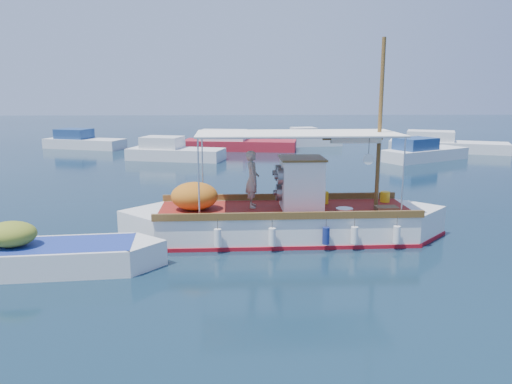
{
  "coord_description": "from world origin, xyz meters",
  "views": [
    {
      "loc": [
        -2.0,
        -16.18,
        4.84
      ],
      "look_at": [
        -1.4,
        0.0,
        1.5
      ],
      "focal_mm": 35.0,
      "sensor_mm": 36.0,
      "label": 1
    }
  ],
  "objects": [
    {
      "name": "dinghy",
      "position": [
        -7.32,
        -3.08,
        0.33
      ],
      "size": [
        6.52,
        2.29,
        1.6
      ],
      "rotation": [
        0.0,
        0.0,
        0.1
      ],
      "color": "white",
      "rests_on": "ground"
    },
    {
      "name": "bg_boat_e",
      "position": [
        14.34,
        22.6,
        0.49
      ],
      "size": [
        9.2,
        5.72,
        1.8
      ],
      "rotation": [
        0.0,
        0.0,
        -0.38
      ],
      "color": "silver",
      "rests_on": "ground"
    },
    {
      "name": "ground",
      "position": [
        0.0,
        0.0,
        0.0
      ],
      "size": [
        160.0,
        160.0,
        0.0
      ],
      "primitive_type": "plane",
      "color": "black",
      "rests_on": "ground"
    },
    {
      "name": "bg_boat_nw",
      "position": [
        -6.5,
        18.66,
        0.49
      ],
      "size": [
        7.0,
        4.0,
        1.8
      ],
      "rotation": [
        0.0,
        0.0,
        -0.26
      ],
      "color": "silver",
      "rests_on": "ground"
    },
    {
      "name": "bg_boat_far_w",
      "position": [
        -14.92,
        25.9,
        0.49
      ],
      "size": [
        7.02,
        4.32,
        1.8
      ],
      "rotation": [
        0.0,
        0.0,
        -0.33
      ],
      "color": "silver",
      "rests_on": "ground"
    },
    {
      "name": "fishing_caique",
      "position": [
        -0.53,
        -0.24,
        0.59
      ],
      "size": [
        10.92,
        3.2,
        6.66
      ],
      "rotation": [
        0.0,
        0.0,
        0.02
      ],
      "color": "white",
      "rests_on": "ground"
    },
    {
      "name": "bg_boat_far_n",
      "position": [
        4.31,
        27.08,
        0.49
      ],
      "size": [
        5.25,
        2.87,
        1.8
      ],
      "rotation": [
        0.0,
        0.0,
        0.18
      ],
      "color": "silver",
      "rests_on": "ground"
    },
    {
      "name": "bg_boat_n",
      "position": [
        -2.12,
        24.26,
        0.49
      ],
      "size": [
        9.41,
        4.22,
        1.8
      ],
      "rotation": [
        0.0,
        0.0,
        -0.16
      ],
      "color": "maroon",
      "rests_on": "ground"
    },
    {
      "name": "bg_boat_ne",
      "position": [
        10.81,
        17.66,
        0.49
      ],
      "size": [
        6.8,
        5.15,
        1.8
      ],
      "rotation": [
        0.0,
        0.0,
        0.51
      ],
      "color": "silver",
      "rests_on": "ground"
    }
  ]
}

